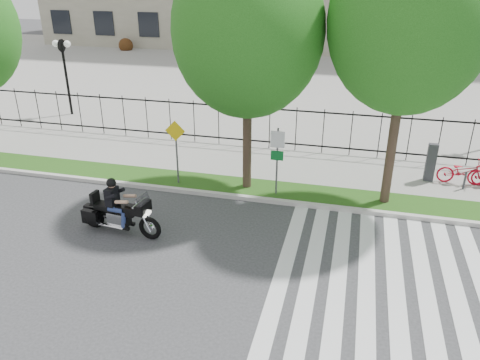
# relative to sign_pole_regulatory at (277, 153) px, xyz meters

# --- Properties ---
(ground) EXTENTS (120.00, 120.00, 0.00)m
(ground) POSITION_rel_sign_pole_regulatory_xyz_m (-1.16, -4.58, -1.74)
(ground) COLOR #323234
(ground) RESTS_ON ground
(curb) EXTENTS (60.00, 0.20, 0.15)m
(curb) POSITION_rel_sign_pole_regulatory_xyz_m (-1.16, -0.48, -1.66)
(curb) COLOR #BAB6AF
(curb) RESTS_ON ground
(grass_verge) EXTENTS (60.00, 1.50, 0.15)m
(grass_verge) POSITION_rel_sign_pole_regulatory_xyz_m (-1.16, 0.37, -1.66)
(grass_verge) COLOR #1E4912
(grass_verge) RESTS_ON ground
(sidewalk) EXTENTS (60.00, 3.50, 0.15)m
(sidewalk) POSITION_rel_sign_pole_regulatory_xyz_m (-1.16, 2.87, -1.66)
(sidewalk) COLOR gray
(sidewalk) RESTS_ON ground
(plaza) EXTENTS (80.00, 34.00, 0.10)m
(plaza) POSITION_rel_sign_pole_regulatory_xyz_m (-1.16, 20.42, -1.69)
(plaza) COLOR gray
(plaza) RESTS_ON ground
(crosswalk_stripes) EXTENTS (5.70, 8.00, 0.01)m
(crosswalk_stripes) POSITION_rel_sign_pole_regulatory_xyz_m (3.66, -4.58, -1.73)
(crosswalk_stripes) COLOR silver
(crosswalk_stripes) RESTS_ON ground
(iron_fence) EXTENTS (30.00, 0.06, 2.00)m
(iron_fence) POSITION_rel_sign_pole_regulatory_xyz_m (-1.16, 4.62, -0.59)
(iron_fence) COLOR black
(iron_fence) RESTS_ON sidewalk
(lamp_post_left) EXTENTS (1.06, 0.70, 4.25)m
(lamp_post_left) POSITION_rel_sign_pole_regulatory_xyz_m (-13.16, 7.42, 1.47)
(lamp_post_left) COLOR black
(lamp_post_left) RESTS_ON ground
(street_tree_1) EXTENTS (5.10, 5.10, 8.61)m
(street_tree_1) POSITION_rel_sign_pole_regulatory_xyz_m (-1.18, 0.37, 4.08)
(street_tree_1) COLOR #3A2B1F
(street_tree_1) RESTS_ON grass_verge
(street_tree_2) EXTENTS (4.96, 4.96, 8.92)m
(street_tree_2) POSITION_rel_sign_pole_regulatory_xyz_m (3.84, 0.37, 4.46)
(street_tree_2) COLOR #3A2B1F
(street_tree_2) RESTS_ON grass_verge
(sign_pole_regulatory) EXTENTS (0.50, 0.09, 2.50)m
(sign_pole_regulatory) POSITION_rel_sign_pole_regulatory_xyz_m (0.00, 0.00, 0.00)
(sign_pole_regulatory) COLOR #59595B
(sign_pole_regulatory) RESTS_ON grass_verge
(sign_pole_warning) EXTENTS (0.78, 0.09, 2.49)m
(sign_pole_warning) POSITION_rel_sign_pole_regulatory_xyz_m (-3.81, 0.00, 0.00)
(sign_pole_warning) COLOR #59595B
(sign_pole_warning) RESTS_ON grass_verge
(motorcycle_rider) EXTENTS (2.90, 0.98, 2.24)m
(motorcycle_rider) POSITION_rel_sign_pole_regulatory_xyz_m (-4.32, -3.70, -1.00)
(motorcycle_rider) COLOR black
(motorcycle_rider) RESTS_ON ground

